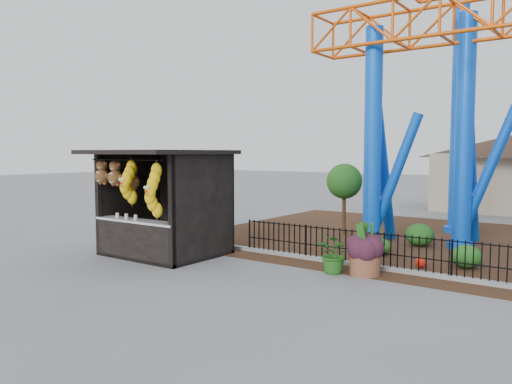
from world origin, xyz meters
The scene contains 9 objects.
ground centered at (0.00, 0.00, 0.00)m, with size 120.00×120.00×0.00m, color slate.
mulch_bed centered at (4.00, 8.00, 0.01)m, with size 18.00×12.00×0.02m, color #331E11.
curb centered at (4.00, 3.00, 0.06)m, with size 18.00×0.18×0.12m, color gray.
prize_booth centered at (-3.00, 0.91, 1.53)m, with size 3.50×3.40×3.12m.
picket_fence centered at (4.90, 3.00, 0.50)m, with size 12.20×0.06×1.00m, color black, non-canonical shape.
terracotta_planter centered at (2.91, 2.28, 0.29)m, with size 0.75×0.75×0.59m, color brown.
planter_foliage centered at (2.91, 2.28, 0.91)m, with size 0.70×0.70×0.64m, color #331422.
potted_plant centered at (2.23, 1.99, 0.50)m, with size 0.91×0.79×1.01m, color #1D5218.
landscaping centered at (4.45, 5.68, 0.32)m, with size 7.99×3.99×0.73m.
Camera 1 is at (7.87, -9.21, 3.04)m, focal length 35.00 mm.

